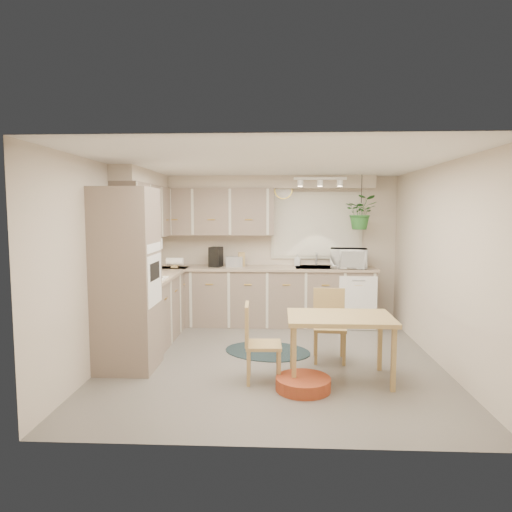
# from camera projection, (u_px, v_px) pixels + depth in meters

# --- Properties ---
(floor) EXTENTS (4.20, 4.20, 0.00)m
(floor) POSITION_uv_depth(u_px,v_px,m) (272.00, 360.00, 5.63)
(floor) COLOR #646058
(floor) RESTS_ON ground
(ceiling) EXTENTS (4.20, 4.20, 0.00)m
(ceiling) POSITION_uv_depth(u_px,v_px,m) (273.00, 163.00, 5.40)
(ceiling) COLOR white
(ceiling) RESTS_ON wall_back
(wall_back) EXTENTS (4.00, 0.04, 2.40)m
(wall_back) POSITION_uv_depth(u_px,v_px,m) (274.00, 249.00, 7.61)
(wall_back) COLOR beige
(wall_back) RESTS_ON floor
(wall_front) EXTENTS (4.00, 0.04, 2.40)m
(wall_front) POSITION_uv_depth(u_px,v_px,m) (270.00, 295.00, 3.43)
(wall_front) COLOR beige
(wall_front) RESTS_ON floor
(wall_left) EXTENTS (0.04, 4.20, 2.40)m
(wall_left) POSITION_uv_depth(u_px,v_px,m) (110.00, 263.00, 5.61)
(wall_left) COLOR beige
(wall_left) RESTS_ON floor
(wall_right) EXTENTS (0.04, 4.20, 2.40)m
(wall_right) POSITION_uv_depth(u_px,v_px,m) (441.00, 265.00, 5.43)
(wall_right) COLOR beige
(wall_right) RESTS_ON floor
(base_cab_left) EXTENTS (0.60, 1.85, 0.90)m
(base_cab_left) POSITION_uv_depth(u_px,v_px,m) (155.00, 308.00, 6.54)
(base_cab_left) COLOR gray
(base_cab_left) RESTS_ON floor
(base_cab_back) EXTENTS (3.60, 0.60, 0.90)m
(base_cab_back) POSITION_uv_depth(u_px,v_px,m) (261.00, 297.00, 7.39)
(base_cab_back) COLOR gray
(base_cab_back) RESTS_ON floor
(counter_left) EXTENTS (0.64, 1.89, 0.04)m
(counter_left) POSITION_uv_depth(u_px,v_px,m) (155.00, 276.00, 6.49)
(counter_left) COLOR tan
(counter_left) RESTS_ON base_cab_left
(counter_back) EXTENTS (3.64, 0.64, 0.04)m
(counter_back) POSITION_uv_depth(u_px,v_px,m) (261.00, 268.00, 7.33)
(counter_back) COLOR tan
(counter_back) RESTS_ON base_cab_back
(oven_stack) EXTENTS (0.65, 0.65, 2.10)m
(oven_stack) POSITION_uv_depth(u_px,v_px,m) (127.00, 280.00, 5.24)
(oven_stack) COLOR gray
(oven_stack) RESTS_ON floor
(wall_oven_face) EXTENTS (0.02, 0.56, 0.58)m
(wall_oven_face) POSITION_uv_depth(u_px,v_px,m) (154.00, 280.00, 5.22)
(wall_oven_face) COLOR white
(wall_oven_face) RESTS_ON oven_stack
(upper_cab_left) EXTENTS (0.35, 2.00, 0.75)m
(upper_cab_left) POSITION_uv_depth(u_px,v_px,m) (146.00, 212.00, 6.54)
(upper_cab_left) COLOR gray
(upper_cab_left) RESTS_ON wall_left
(upper_cab_back) EXTENTS (2.00, 0.35, 0.75)m
(upper_cab_back) POSITION_uv_depth(u_px,v_px,m) (213.00, 212.00, 7.42)
(upper_cab_back) COLOR gray
(upper_cab_back) RESTS_ON wall_back
(soffit_left) EXTENTS (0.30, 2.00, 0.20)m
(soffit_left) POSITION_uv_depth(u_px,v_px,m) (144.00, 178.00, 6.49)
(soffit_left) COLOR beige
(soffit_left) RESTS_ON wall_left
(soffit_back) EXTENTS (3.60, 0.30, 0.20)m
(soffit_back) POSITION_uv_depth(u_px,v_px,m) (262.00, 182.00, 7.36)
(soffit_back) COLOR beige
(soffit_back) RESTS_ON wall_back
(cooktop) EXTENTS (0.52, 0.58, 0.02)m
(cooktop) POSITION_uv_depth(u_px,v_px,m) (144.00, 280.00, 5.92)
(cooktop) COLOR white
(cooktop) RESTS_ON counter_left
(range_hood) EXTENTS (0.40, 0.60, 0.14)m
(range_hood) POSITION_uv_depth(u_px,v_px,m) (141.00, 245.00, 5.88)
(range_hood) COLOR white
(range_hood) RESTS_ON upper_cab_left
(window_blinds) EXTENTS (1.40, 0.02, 1.00)m
(window_blinds) POSITION_uv_depth(u_px,v_px,m) (317.00, 226.00, 7.50)
(window_blinds) COLOR white
(window_blinds) RESTS_ON wall_back
(window_frame) EXTENTS (1.50, 0.02, 1.10)m
(window_frame) POSITION_uv_depth(u_px,v_px,m) (317.00, 225.00, 7.51)
(window_frame) COLOR beige
(window_frame) RESTS_ON wall_back
(sink) EXTENTS (0.70, 0.48, 0.10)m
(sink) POSITION_uv_depth(u_px,v_px,m) (317.00, 270.00, 7.30)
(sink) COLOR #B2B6BB
(sink) RESTS_ON counter_back
(dishwasher_front) EXTENTS (0.58, 0.02, 0.83)m
(dishwasher_front) POSITION_uv_depth(u_px,v_px,m) (358.00, 303.00, 7.01)
(dishwasher_front) COLOR white
(dishwasher_front) RESTS_ON base_cab_back
(track_light_bar) EXTENTS (0.80, 0.04, 0.04)m
(track_light_bar) POSITION_uv_depth(u_px,v_px,m) (320.00, 178.00, 6.92)
(track_light_bar) COLOR white
(track_light_bar) RESTS_ON ceiling
(wall_clock) EXTENTS (0.30, 0.03, 0.30)m
(wall_clock) POSITION_uv_depth(u_px,v_px,m) (283.00, 190.00, 7.47)
(wall_clock) COLOR gold
(wall_clock) RESTS_ON wall_back
(dining_table) EXTENTS (1.13, 0.76, 0.71)m
(dining_table) POSITION_uv_depth(u_px,v_px,m) (340.00, 348.00, 4.95)
(dining_table) COLOR tan
(dining_table) RESTS_ON floor
(chair_left) EXTENTS (0.41, 0.41, 0.84)m
(chair_left) POSITION_uv_depth(u_px,v_px,m) (264.00, 343.00, 4.91)
(chair_left) COLOR tan
(chair_left) RESTS_ON floor
(chair_back) EXTENTS (0.43, 0.43, 0.87)m
(chair_back) POSITION_uv_depth(u_px,v_px,m) (329.00, 326.00, 5.58)
(chair_back) COLOR tan
(chair_back) RESTS_ON floor
(braided_rug) EXTENTS (1.34, 1.16, 0.01)m
(braided_rug) POSITION_uv_depth(u_px,v_px,m) (267.00, 351.00, 5.98)
(braided_rug) COLOR black
(braided_rug) RESTS_ON floor
(pet_bed) EXTENTS (0.75, 0.75, 0.13)m
(pet_bed) POSITION_uv_depth(u_px,v_px,m) (303.00, 384.00, 4.68)
(pet_bed) COLOR #A13420
(pet_bed) RESTS_ON floor
(microwave) EXTENTS (0.60, 0.39, 0.38)m
(microwave) POSITION_uv_depth(u_px,v_px,m) (349.00, 256.00, 7.16)
(microwave) COLOR white
(microwave) RESTS_ON counter_back
(soap_bottle) EXTENTS (0.11, 0.21, 0.09)m
(soap_bottle) POSITION_uv_depth(u_px,v_px,m) (297.00, 263.00, 7.46)
(soap_bottle) COLOR white
(soap_bottle) RESTS_ON counter_back
(hanging_plant) EXTENTS (0.56, 0.60, 0.41)m
(hanging_plant) POSITION_uv_depth(u_px,v_px,m) (361.00, 216.00, 7.09)
(hanging_plant) COLOR #2C6B2B
(hanging_plant) RESTS_ON ceiling
(coffee_maker) EXTENTS (0.22, 0.25, 0.32)m
(coffee_maker) POSITION_uv_depth(u_px,v_px,m) (216.00, 257.00, 7.36)
(coffee_maker) COLOR black
(coffee_maker) RESTS_ON counter_back
(toaster) EXTENTS (0.28, 0.17, 0.16)m
(toaster) POSITION_uv_depth(u_px,v_px,m) (235.00, 262.00, 7.37)
(toaster) COLOR #B2B6BB
(toaster) RESTS_ON counter_back
(knife_block) EXTENTS (0.12, 0.12, 0.23)m
(knife_block) POSITION_uv_depth(u_px,v_px,m) (242.00, 259.00, 7.40)
(knife_block) COLOR tan
(knife_block) RESTS_ON counter_back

